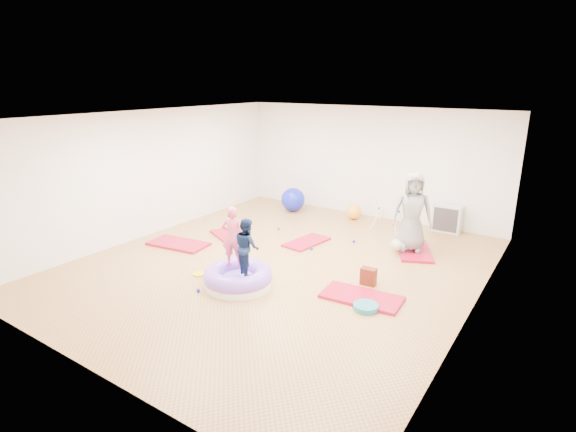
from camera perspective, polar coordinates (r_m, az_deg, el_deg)
The scene contains 19 objects.
room at distance 8.27m, azimuth -1.15°, elevation 2.82°, with size 7.01×8.01×2.81m.
gym_mat_front_left at distance 9.97m, azimuth -13.75°, elevation -3.45°, with size 1.29×0.64×0.05m, color #A91A2E.
gym_mat_mid_left at distance 10.25m, azimuth -7.26°, elevation -2.54°, with size 1.16×0.58×0.05m, color #A91A2E.
gym_mat_center_back at distance 9.82m, azimuth 2.37°, elevation -3.32°, with size 1.08×0.54×0.04m, color #A91A2E.
gym_mat_right at distance 7.50m, azimuth 9.31°, elevation -10.14°, with size 1.28×0.64×0.05m, color #A91A2E.
gym_mat_rear_right at distance 9.68m, azimuth 15.72°, elevation -4.23°, with size 1.28×0.64×0.05m, color #A91A2E.
inflatable_cushion at distance 7.84m, azimuth -6.36°, elevation -7.80°, with size 1.19×1.19×0.38m.
child_pink at distance 7.77m, azimuth -7.03°, elevation -2.22°, with size 0.39×0.26×1.07m, color #E65470.
child_navy at distance 7.42m, azimuth -5.24°, elevation -3.53°, with size 0.47×0.37×0.97m, color #0F1E42.
adult_caregiver at distance 9.38m, azimuth 15.50°, elevation 0.51°, with size 0.79×0.52×1.62m, color slate.
infant at distance 9.48m, azimuth 13.98°, elevation -3.59°, with size 0.40×0.41×0.24m.
ball_pit_balls at distance 8.66m, azimuth 2.36°, elevation -6.08°, with size 3.40×3.88×0.06m.
exercise_ball_blue at distance 12.11m, azimuth 0.64°, elevation 2.10°, with size 0.64×0.64×0.64m, color #151FC2.
exercise_ball_orange at distance 11.55m, azimuth 8.38°, elevation 0.52°, with size 0.39×0.39×0.39m, color #FFA227.
infant_play_gym at distance 10.82m, azimuth 12.66°, elevation -0.03°, with size 0.66×0.63×0.51m.
cube_shelf at distance 11.10m, azimuth 19.53°, elevation -0.29°, with size 0.64×0.31×0.64m.
balance_disc at distance 7.18m, azimuth 9.85°, elevation -11.32°, with size 0.39×0.39×0.09m, color teal.
backpack at distance 7.96m, azimuth 10.17°, elevation -7.56°, with size 0.26×0.16×0.30m, color #962206.
yellow_toy at distance 8.41m, azimuth -11.26°, elevation -7.25°, with size 0.22×0.22×0.03m, color #D5C707.
Camera 1 is at (4.59, -6.58, 3.40)m, focal length 28.00 mm.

